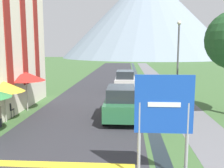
{
  "coord_description": "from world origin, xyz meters",
  "views": [
    {
      "loc": [
        -0.07,
        -3.59,
        3.95
      ],
      "look_at": [
        -0.9,
        10.0,
        1.95
      ],
      "focal_mm": 40.0,
      "sensor_mm": 36.0,
      "label": 1
    }
  ],
  "objects_px": {
    "cafe_umbrella_middle_yellow": "(4,87)",
    "parked_car_near": "(121,102)",
    "person_standing_terrace": "(3,102)",
    "parked_car_far": "(125,80)",
    "road_sign": "(164,113)",
    "cafe_chair_far_left": "(9,109)",
    "cafe_chair_far_right": "(8,108)",
    "cafe_umbrella_rear_red": "(26,76)",
    "streetlamp": "(178,57)"
  },
  "relations": [
    {
      "from": "road_sign",
      "to": "cafe_chair_far_right",
      "type": "xyz_separation_m",
      "value": [
        -7.85,
        6.3,
        -1.53
      ]
    },
    {
      "from": "cafe_umbrella_middle_yellow",
      "to": "streetlamp",
      "type": "relative_size",
      "value": 0.39
    },
    {
      "from": "cafe_umbrella_rear_red",
      "to": "parked_car_near",
      "type": "bearing_deg",
      "value": -12.57
    },
    {
      "from": "cafe_umbrella_middle_yellow",
      "to": "person_standing_terrace",
      "type": "distance_m",
      "value": 1.13
    },
    {
      "from": "road_sign",
      "to": "cafe_chair_far_left",
      "type": "bearing_deg",
      "value": 141.4
    },
    {
      "from": "cafe_chair_far_right",
      "to": "cafe_chair_far_left",
      "type": "xyz_separation_m",
      "value": [
        0.12,
        -0.13,
        0.0
      ]
    },
    {
      "from": "person_standing_terrace",
      "to": "streetlamp",
      "type": "height_order",
      "value": "streetlamp"
    },
    {
      "from": "parked_car_near",
      "to": "parked_car_far",
      "type": "bearing_deg",
      "value": 89.2
    },
    {
      "from": "cafe_chair_far_left",
      "to": "cafe_umbrella_rear_red",
      "type": "xyz_separation_m",
      "value": [
        0.43,
        1.6,
        1.67
      ]
    },
    {
      "from": "cafe_chair_far_left",
      "to": "person_standing_terrace",
      "type": "relative_size",
      "value": 0.5
    },
    {
      "from": "cafe_chair_far_left",
      "to": "streetlamp",
      "type": "xyz_separation_m",
      "value": [
        10.06,
        3.77,
        2.83
      ]
    },
    {
      "from": "person_standing_terrace",
      "to": "road_sign",
      "type": "bearing_deg",
      "value": -36.63
    },
    {
      "from": "parked_car_far",
      "to": "person_standing_terrace",
      "type": "xyz_separation_m",
      "value": [
        -6.63,
        -10.1,
        0.08
      ]
    },
    {
      "from": "cafe_umbrella_middle_yellow",
      "to": "person_standing_terrace",
      "type": "bearing_deg",
      "value": 127.89
    },
    {
      "from": "parked_car_far",
      "to": "streetlamp",
      "type": "distance_m",
      "value": 7.44
    },
    {
      "from": "cafe_umbrella_middle_yellow",
      "to": "parked_car_near",
      "type": "bearing_deg",
      "value": 10.1
    },
    {
      "from": "parked_car_near",
      "to": "cafe_chair_far_left",
      "type": "bearing_deg",
      "value": -177.44
    },
    {
      "from": "cafe_chair_far_left",
      "to": "cafe_umbrella_middle_yellow",
      "type": "distance_m",
      "value": 1.63
    },
    {
      "from": "person_standing_terrace",
      "to": "streetlamp",
      "type": "distance_m",
      "value": 11.26
    },
    {
      "from": "cafe_umbrella_rear_red",
      "to": "person_standing_terrace",
      "type": "xyz_separation_m",
      "value": [
        -0.6,
        -1.89,
        -1.19
      ]
    },
    {
      "from": "cafe_umbrella_middle_yellow",
      "to": "person_standing_terrace",
      "type": "height_order",
      "value": "cafe_umbrella_middle_yellow"
    },
    {
      "from": "cafe_umbrella_rear_red",
      "to": "person_standing_terrace",
      "type": "bearing_deg",
      "value": -107.52
    },
    {
      "from": "cafe_chair_far_left",
      "to": "cafe_umbrella_rear_red",
      "type": "relative_size",
      "value": 0.35
    },
    {
      "from": "parked_car_far",
      "to": "cafe_chair_far_left",
      "type": "xyz_separation_m",
      "value": [
        -6.46,
        -9.81,
        -0.4
      ]
    },
    {
      "from": "cafe_umbrella_middle_yellow",
      "to": "parked_car_far",
      "type": "bearing_deg",
      "value": 59.56
    },
    {
      "from": "cafe_chair_far_right",
      "to": "person_standing_terrace",
      "type": "height_order",
      "value": "person_standing_terrace"
    },
    {
      "from": "road_sign",
      "to": "cafe_chair_far_right",
      "type": "distance_m",
      "value": 10.18
    },
    {
      "from": "road_sign",
      "to": "cafe_chair_far_left",
      "type": "height_order",
      "value": "road_sign"
    },
    {
      "from": "cafe_chair_far_right",
      "to": "cafe_umbrella_rear_red",
      "type": "bearing_deg",
      "value": 61.09
    },
    {
      "from": "parked_car_far",
      "to": "cafe_umbrella_rear_red",
      "type": "distance_m",
      "value": 10.27
    },
    {
      "from": "parked_car_far",
      "to": "cafe_umbrella_middle_yellow",
      "type": "relative_size",
      "value": 1.94
    },
    {
      "from": "cafe_umbrella_rear_red",
      "to": "streetlamp",
      "type": "xyz_separation_m",
      "value": [
        9.64,
        2.17,
        1.16
      ]
    },
    {
      "from": "parked_car_near",
      "to": "cafe_umbrella_middle_yellow",
      "type": "height_order",
      "value": "cafe_umbrella_middle_yellow"
    },
    {
      "from": "cafe_chair_far_left",
      "to": "parked_car_near",
      "type": "bearing_deg",
      "value": -8.36
    },
    {
      "from": "road_sign",
      "to": "parked_car_far",
      "type": "height_order",
      "value": "road_sign"
    },
    {
      "from": "road_sign",
      "to": "cafe_chair_far_left",
      "type": "distance_m",
      "value": 10.02
    },
    {
      "from": "cafe_chair_far_left",
      "to": "person_standing_terrace",
      "type": "height_order",
      "value": "person_standing_terrace"
    },
    {
      "from": "road_sign",
      "to": "cafe_chair_far_right",
      "type": "relative_size",
      "value": 3.74
    },
    {
      "from": "parked_car_far",
      "to": "cafe_chair_far_right",
      "type": "xyz_separation_m",
      "value": [
        -6.58,
        -9.68,
        -0.4
      ]
    },
    {
      "from": "cafe_chair_far_left",
      "to": "cafe_umbrella_rear_red",
      "type": "bearing_deg",
      "value": 64.15
    },
    {
      "from": "road_sign",
      "to": "person_standing_terrace",
      "type": "relative_size",
      "value": 1.86
    },
    {
      "from": "cafe_chair_far_right",
      "to": "cafe_umbrella_rear_red",
      "type": "xyz_separation_m",
      "value": [
        0.54,
        1.47,
        1.67
      ]
    },
    {
      "from": "parked_car_near",
      "to": "cafe_chair_far_right",
      "type": "relative_size",
      "value": 5.14
    },
    {
      "from": "parked_car_near",
      "to": "cafe_chair_far_left",
      "type": "relative_size",
      "value": 5.14
    },
    {
      "from": "parked_car_near",
      "to": "streetlamp",
      "type": "relative_size",
      "value": 0.77
    },
    {
      "from": "road_sign",
      "to": "parked_car_far",
      "type": "xyz_separation_m",
      "value": [
        -1.27,
        15.98,
        -1.13
      ]
    },
    {
      "from": "parked_car_far",
      "to": "cafe_chair_far_right",
      "type": "distance_m",
      "value": 11.71
    },
    {
      "from": "cafe_chair_far_left",
      "to": "streetlamp",
      "type": "relative_size",
      "value": 0.15
    },
    {
      "from": "parked_car_far",
      "to": "cafe_chair_far_left",
      "type": "distance_m",
      "value": 11.75
    },
    {
      "from": "parked_car_near",
      "to": "parked_car_far",
      "type": "xyz_separation_m",
      "value": [
        0.13,
        9.52,
        0.0
      ]
    }
  ]
}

